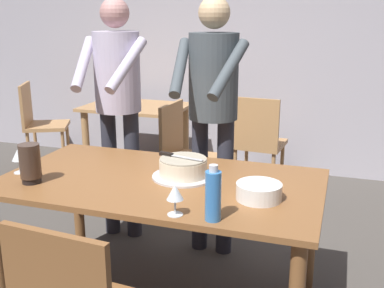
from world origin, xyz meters
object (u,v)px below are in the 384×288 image
at_px(wine_glass_near, 175,193).
at_px(background_chair_3, 186,152).
at_px(cake_knife, 172,155).
at_px(plate_stack, 259,191).
at_px(background_table, 136,121).
at_px(hurricane_lamp, 30,163).
at_px(person_standing_beside, 118,93).
at_px(background_chair_0, 40,120).
at_px(cake_on_platter, 183,169).
at_px(background_chair_2, 258,139).
at_px(main_dining_table, 160,197).
at_px(person_cutting_cake, 213,100).
at_px(water_bottle, 213,195).
at_px(wine_glass_far, 19,155).

bearing_deg(wine_glass_near, background_chair_3, 107.89).
bearing_deg(background_chair_3, cake_knife, -73.90).
bearing_deg(plate_stack, background_table, 128.28).
xyz_separation_m(hurricane_lamp, person_standing_beside, (0.02, 0.97, 0.22)).
xyz_separation_m(plate_stack, wine_glass_near, (-0.32, -0.30, 0.06)).
bearing_deg(wine_glass_near, background_chair_0, 136.16).
relative_size(cake_on_platter, background_chair_2, 0.38).
distance_m(plate_stack, background_chair_2, 2.11).
bearing_deg(background_table, main_dining_table, -61.41).
bearing_deg(person_standing_beside, plate_stack, -35.04).
height_order(hurricane_lamp, person_cutting_cake, person_cutting_cake).
xyz_separation_m(wine_glass_near, person_standing_beside, (-0.85, 1.11, 0.22)).
relative_size(cake_on_platter, wine_glass_near, 2.36).
bearing_deg(person_cutting_cake, cake_on_platter, -88.86).
bearing_deg(background_chair_0, person_standing_beside, -37.84).
height_order(main_dining_table, person_cutting_cake, person_cutting_cake).
relative_size(background_chair_2, background_chair_3, 1.00).
bearing_deg(wine_glass_near, hurricane_lamp, 170.48).
distance_m(hurricane_lamp, background_table, 2.26).
height_order(main_dining_table, water_bottle, water_bottle).
xyz_separation_m(person_standing_beside, background_chair_2, (0.78, 1.24, -0.58)).
height_order(main_dining_table, wine_glass_near, wine_glass_near).
bearing_deg(wine_glass_near, main_dining_table, 120.65).
distance_m(wine_glass_near, background_chair_0, 3.47).
bearing_deg(wine_glass_near, cake_knife, 112.33).
height_order(plate_stack, background_chair_0, background_chair_0).
bearing_deg(plate_stack, background_chair_3, 121.25).
height_order(wine_glass_far, person_cutting_cake, person_cutting_cake).
relative_size(water_bottle, background_chair_3, 0.28).
height_order(wine_glass_near, hurricane_lamp, hurricane_lamp).
bearing_deg(hurricane_lamp, background_chair_2, 70.11).
bearing_deg(hurricane_lamp, water_bottle, -7.73).
height_order(cake_on_platter, wine_glass_far, wine_glass_far).
relative_size(cake_knife, person_cutting_cake, 0.16).
bearing_deg(person_cutting_cake, cake_knife, -95.57).
relative_size(background_table, background_chair_2, 1.11).
bearing_deg(background_table, cake_on_platter, -58.05).
distance_m(water_bottle, person_standing_beside, 1.52).
distance_m(main_dining_table, background_chair_3, 1.40).
xyz_separation_m(person_cutting_cake, person_standing_beside, (-0.70, 0.03, 0.00)).
bearing_deg(water_bottle, person_cutting_cake, 106.27).
relative_size(cake_knife, background_chair_0, 0.30).
distance_m(main_dining_table, background_chair_0, 3.01).
xyz_separation_m(main_dining_table, wine_glass_far, (-0.79, -0.15, 0.20)).
bearing_deg(person_cutting_cake, hurricane_lamp, -127.54).
bearing_deg(person_standing_beside, main_dining_table, -49.49).
xyz_separation_m(plate_stack, person_cutting_cake, (-0.46, 0.79, 0.29)).
xyz_separation_m(plate_stack, water_bottle, (-0.14, -0.29, 0.07)).
xyz_separation_m(hurricane_lamp, person_cutting_cake, (0.72, 0.94, 0.22)).
bearing_deg(background_chair_0, cake_on_platter, -39.08).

